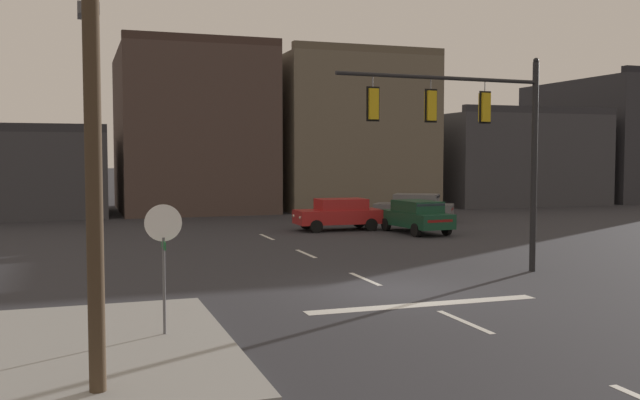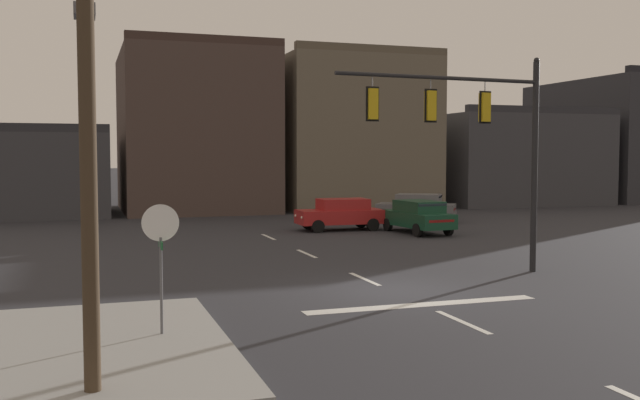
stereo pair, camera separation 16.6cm
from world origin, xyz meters
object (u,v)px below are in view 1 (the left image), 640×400
(signal_mast_near_side, at_px, (476,127))
(utility_pole, at_px, (92,86))
(stop_sign, at_px, (163,238))
(car_lot_nearside, at_px, (416,216))
(car_lot_farside, at_px, (414,207))
(car_lot_middle, at_px, (339,213))

(signal_mast_near_side, relative_size, utility_pole, 0.81)
(signal_mast_near_side, height_order, stop_sign, signal_mast_near_side)
(signal_mast_near_side, distance_m, utility_pole, 14.22)
(stop_sign, height_order, utility_pole, utility_pole)
(car_lot_nearside, height_order, car_lot_farside, same)
(signal_mast_near_side, distance_m, car_lot_nearside, 12.97)
(stop_sign, relative_size, utility_pole, 0.32)
(car_lot_nearside, height_order, car_lot_middle, same)
(signal_mast_near_side, bearing_deg, car_lot_farside, 69.51)
(car_lot_nearside, relative_size, utility_pole, 0.51)
(car_lot_nearside, relative_size, car_lot_middle, 1.02)
(signal_mast_near_side, height_order, car_lot_middle, signal_mast_near_side)
(car_lot_nearside, distance_m, car_lot_middle, 4.00)
(stop_sign, xyz_separation_m, car_lot_farside, (16.66, 22.08, -1.29))
(car_lot_nearside, distance_m, utility_pole, 25.54)
(car_lot_middle, bearing_deg, car_lot_farside, 26.40)
(signal_mast_near_side, height_order, car_lot_nearside, signal_mast_near_side)
(car_lot_nearside, bearing_deg, car_lot_farside, 64.34)
(signal_mast_near_side, xyz_separation_m, car_lot_middle, (0.75, 14.33, -3.86))
(stop_sign, bearing_deg, utility_pole, -113.87)
(signal_mast_near_side, distance_m, car_lot_farside, 18.70)
(car_lot_middle, height_order, utility_pole, utility_pole)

